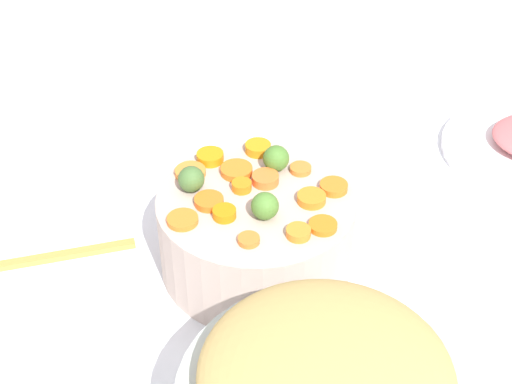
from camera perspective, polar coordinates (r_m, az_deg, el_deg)
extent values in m
cube|color=white|center=(0.98, -2.24, -5.54)|extent=(2.40, 2.40, 0.02)
cylinder|color=#BDA798|center=(0.93, 0.00, -3.10)|extent=(0.24, 0.24, 0.11)
ellipsoid|color=tan|center=(0.66, 5.35, -13.61)|extent=(0.22, 0.22, 0.05)
cylinder|color=orange|center=(0.91, 5.94, 0.39)|extent=(0.05, 0.05, 0.01)
cylinder|color=orange|center=(0.91, 0.72, 1.00)|extent=(0.03, 0.03, 0.01)
cylinder|color=orange|center=(0.93, -5.02, 1.54)|extent=(0.05, 0.05, 0.01)
cylinder|color=orange|center=(0.84, 3.19, -3.14)|extent=(0.04, 0.04, 0.01)
cylinder|color=orange|center=(0.86, -2.43, -1.63)|extent=(0.04, 0.04, 0.01)
cylinder|color=orange|center=(0.89, 4.25, -0.49)|extent=(0.05, 0.05, 0.01)
cylinder|color=orange|center=(0.89, -3.73, -0.63)|extent=(0.05, 0.05, 0.01)
cylinder|color=orange|center=(0.94, 3.42, 1.77)|extent=(0.03, 0.03, 0.01)
cylinder|color=orange|center=(0.86, -5.45, -2.22)|extent=(0.05, 0.05, 0.01)
cylinder|color=orange|center=(0.95, -3.52, 2.69)|extent=(0.04, 0.04, 0.01)
cylinder|color=orange|center=(0.90, -1.10, 0.46)|extent=(0.03, 0.03, 0.01)
cylinder|color=orange|center=(0.85, 5.12, -2.57)|extent=(0.04, 0.04, 0.01)
cylinder|color=orange|center=(0.97, 0.15, 3.38)|extent=(0.04, 0.04, 0.01)
cylinder|color=orange|center=(0.93, -1.49, 1.66)|extent=(0.06, 0.06, 0.01)
cylinder|color=orange|center=(0.83, -0.56, -3.66)|extent=(0.03, 0.03, 0.01)
sphere|color=#4D7F30|center=(0.86, 0.90, -0.91)|extent=(0.03, 0.03, 0.03)
sphere|color=#497A2D|center=(0.93, 1.54, 2.58)|extent=(0.03, 0.03, 0.03)
sphere|color=#466C34|center=(0.90, -4.95, 0.99)|extent=(0.03, 0.03, 0.03)
cube|color=#B79040|center=(1.00, -15.86, -4.91)|extent=(0.20, 0.14, 0.01)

